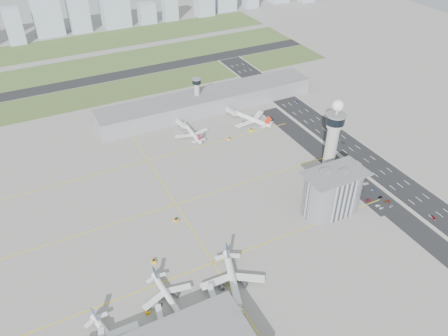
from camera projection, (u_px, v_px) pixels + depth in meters
name	position (u px, v px, depth m)	size (l,w,h in m)	color
ground	(247.00, 213.00, 295.53)	(1000.00, 1000.00, 0.00)	gray
grass_strip_0	(124.00, 89.00, 451.28)	(480.00, 50.00, 0.08)	#465D2C
grass_strip_1	(106.00, 64.00, 505.65)	(480.00, 60.00, 0.08)	#42592A
grass_strip_2	(90.00, 43.00, 563.64)	(480.00, 70.00, 0.08)	#435F2D
runway	(114.00, 76.00, 478.09)	(480.00, 22.00, 0.10)	black
highway	(377.00, 168.00, 337.62)	(28.00, 500.00, 0.10)	black
barrier_left	(363.00, 172.00, 332.17)	(0.60, 500.00, 1.20)	#9E9E99
barrier_right	(391.00, 163.00, 342.42)	(0.60, 500.00, 1.20)	#9E9E99
landside_road	(360.00, 184.00, 321.22)	(18.00, 260.00, 0.08)	black
parking_lot	(370.00, 194.00, 311.78)	(20.00, 44.00, 0.10)	black
taxiway_line_h_0	(213.00, 263.00, 259.13)	(260.00, 0.60, 0.01)	yellow
taxiway_line_h_1	(176.00, 204.00, 302.62)	(260.00, 0.60, 0.01)	yellow
taxiway_line_h_2	(148.00, 161.00, 346.12)	(260.00, 0.60, 0.01)	yellow
taxiway_line_v	(176.00, 204.00, 302.62)	(0.60, 260.00, 0.01)	yellow
control_tower	(332.00, 138.00, 307.25)	(14.00, 14.00, 64.50)	#ADAAA5
secondary_tower	(197.00, 92.00, 404.28)	(8.60, 8.60, 31.90)	#ADAAA5
admin_building	(332.00, 192.00, 289.70)	(42.00, 24.00, 33.50)	#B2B2B7
terminal_pier	(208.00, 101.00, 412.85)	(210.00, 32.00, 15.80)	gray
airplane_near_b	(167.00, 293.00, 235.42)	(34.41, 29.25, 9.63)	white
airplane_near_c	(233.00, 278.00, 241.95)	(43.81, 37.24, 12.27)	white
airplane_far_a	(192.00, 130.00, 374.30)	(36.24, 30.81, 10.15)	white
airplane_far_b	(250.00, 116.00, 392.70)	(44.73, 38.02, 12.52)	white
jet_bridge_near_1	(163.00, 330.00, 219.25)	(14.00, 3.00, 5.70)	silver
jet_bridge_near_2	(216.00, 308.00, 230.24)	(14.00, 3.00, 5.70)	silver
jet_bridge_far_0	(177.00, 122.00, 390.29)	(14.00, 3.00, 5.70)	silver
jet_bridge_far_1	(227.00, 110.00, 408.60)	(14.00, 3.00, 5.70)	silver
tug_0	(148.00, 311.00, 230.81)	(2.42, 3.51, 2.04)	#F9A201
tug_1	(162.00, 287.00, 243.84)	(2.12, 3.09, 1.80)	gold
tug_2	(154.00, 261.00, 259.26)	(2.20, 3.20, 1.86)	yellow
tug_3	(176.00, 220.00, 288.48)	(2.28, 3.32, 1.93)	gold
tug_4	(229.00, 139.00, 371.19)	(2.07, 3.01, 1.75)	#F5A72B
tug_5	(251.00, 130.00, 382.91)	(2.32, 3.37, 1.96)	#E0CA00
car_lot_0	(381.00, 208.00, 298.66)	(1.53, 3.79, 1.29)	silver
car_lot_1	(378.00, 205.00, 300.74)	(1.35, 3.86, 1.27)	#A0A1A8
car_lot_2	(368.00, 200.00, 305.47)	(1.96, 4.25, 1.18)	maroon
car_lot_3	(360.00, 191.00, 313.91)	(1.67, 4.12, 1.19)	black
car_lot_4	(358.00, 189.00, 315.35)	(1.51, 3.76, 1.28)	navy
car_lot_5	(348.00, 182.00, 322.20)	(1.22, 3.50, 1.15)	white
car_lot_6	(391.00, 206.00, 300.52)	(1.80, 3.91, 1.09)	#9B9FA9
car_lot_7	(388.00, 201.00, 304.48)	(1.84, 4.51, 1.31)	maroon
car_lot_8	(380.00, 197.00, 308.34)	(1.32, 3.27, 1.11)	black
car_lot_9	(373.00, 190.00, 314.88)	(1.20, 3.44, 1.13)	navy
car_lot_10	(366.00, 183.00, 320.89)	(2.07, 4.50, 1.25)	white
car_lot_11	(358.00, 179.00, 325.03)	(1.77, 4.35, 1.26)	gray
car_hw_0	(434.00, 218.00, 290.75)	(1.39, 3.44, 1.17)	maroon
car_hw_1	(343.00, 143.00, 366.50)	(1.17, 3.35, 1.10)	black
car_hw_2	(298.00, 102.00, 426.57)	(2.00, 4.34, 1.21)	navy
car_hw_4	(253.00, 81.00, 466.42)	(1.45, 3.61, 1.23)	gray
skyline_bldg_6	(14.00, 26.00, 547.67)	(20.04, 16.03, 45.20)	#9EADC1
skyline_bldg_7	(46.00, 11.00, 572.60)	(35.76, 28.61, 61.22)	#9EADC1
skyline_bldg_8	(76.00, 0.00, 576.93)	(26.33, 21.06, 83.39)	#9EADC1
skyline_bldg_9	(114.00, 3.00, 601.88)	(36.96, 29.57, 62.11)	#9EADC1
skyline_bldg_10	(147.00, 13.00, 621.39)	(23.01, 18.41, 27.75)	#9EADC1
skyline_bldg_11	(170.00, 6.00, 630.69)	(20.22, 16.18, 38.97)	#9EADC1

